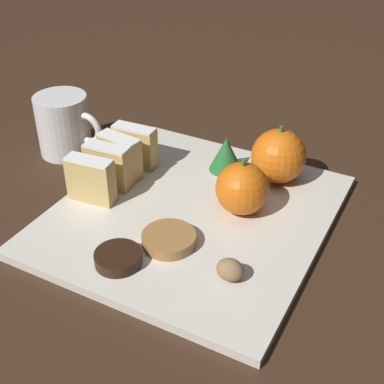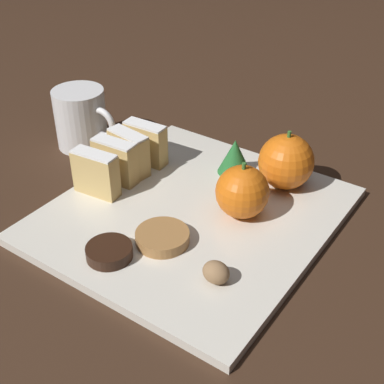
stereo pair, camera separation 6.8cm
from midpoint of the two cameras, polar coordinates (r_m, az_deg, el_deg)
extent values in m
plane|color=#382316|center=(0.71, -2.77, -2.91)|extent=(6.00, 6.00, 0.00)
cube|color=silver|center=(0.70, -2.78, -2.52)|extent=(0.34, 0.36, 0.01)
cube|color=tan|center=(0.72, -13.41, 1.10)|extent=(0.07, 0.03, 0.06)
cube|color=white|center=(0.71, -13.74, 3.23)|extent=(0.06, 0.03, 0.00)
cube|color=tan|center=(0.75, -11.77, 2.39)|extent=(0.07, 0.03, 0.06)
cube|color=white|center=(0.73, -12.05, 4.48)|extent=(0.06, 0.03, 0.00)
cube|color=tan|center=(0.77, -10.21, 3.59)|extent=(0.07, 0.03, 0.06)
cube|color=white|center=(0.75, -10.45, 5.65)|extent=(0.07, 0.03, 0.00)
cube|color=tan|center=(0.79, -8.58, 4.69)|extent=(0.07, 0.03, 0.06)
cube|color=white|center=(0.78, -8.77, 6.70)|extent=(0.06, 0.03, 0.00)
sphere|color=orange|center=(0.75, 6.65, 3.74)|extent=(0.08, 0.08, 0.08)
cylinder|color=#38702D|center=(0.73, 6.86, 6.56)|extent=(0.01, 0.00, 0.01)
sphere|color=orange|center=(0.68, 2.52, 0.28)|extent=(0.07, 0.07, 0.07)
cylinder|color=#38702D|center=(0.66, 2.60, 2.98)|extent=(0.01, 0.01, 0.01)
ellipsoid|color=#8E6B47|center=(0.59, 0.77, -8.43)|extent=(0.03, 0.03, 0.03)
cylinder|color=black|center=(0.63, -11.01, -7.05)|extent=(0.05, 0.05, 0.01)
cylinder|color=#A3703D|center=(0.64, -5.53, -5.16)|extent=(0.07, 0.07, 0.01)
cone|color=#23662D|center=(0.77, 1.13, 4.01)|extent=(0.05, 0.05, 0.05)
cylinder|color=white|center=(0.86, -15.79, 6.85)|extent=(0.08, 0.08, 0.09)
torus|color=white|center=(0.83, -13.44, 6.53)|extent=(0.05, 0.01, 0.05)
camera|label=1|loc=(0.03, -92.86, -1.94)|focal=50.00mm
camera|label=2|loc=(0.03, 87.14, 1.94)|focal=50.00mm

